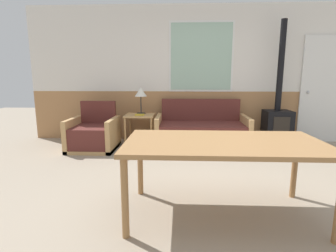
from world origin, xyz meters
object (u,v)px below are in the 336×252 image
(side_table, at_px, (140,120))
(dining_table, at_px, (224,148))
(couch, at_px, (201,132))
(armchair, at_px, (94,135))
(wood_stove, at_px, (278,117))
(table_lamp, at_px, (141,93))

(side_table, distance_m, dining_table, 2.86)
(couch, xyz_separation_m, dining_table, (-0.00, -2.53, 0.40))
(armchair, bearing_deg, couch, -4.59)
(armchair, distance_m, side_table, 0.91)
(side_table, bearing_deg, dining_table, -65.59)
(side_table, distance_m, wood_stove, 2.64)
(couch, distance_m, wood_stove, 1.49)
(side_table, relative_size, table_lamp, 1.16)
(side_table, height_order, table_lamp, table_lamp)
(wood_stove, bearing_deg, table_lamp, 179.56)
(armchair, bearing_deg, wood_stove, -5.68)
(couch, bearing_deg, dining_table, -90.07)
(couch, relative_size, side_table, 2.89)
(wood_stove, bearing_deg, couch, -174.38)
(side_table, xyz_separation_m, wood_stove, (2.64, 0.08, 0.05))
(table_lamp, height_order, dining_table, table_lamp)
(armchair, xyz_separation_m, side_table, (0.80, 0.35, 0.23))
(couch, distance_m, dining_table, 2.56)
(table_lamp, relative_size, dining_table, 0.28)
(side_table, bearing_deg, table_lamp, 83.61)
(wood_stove, bearing_deg, dining_table, -118.62)
(couch, bearing_deg, armchair, -171.80)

